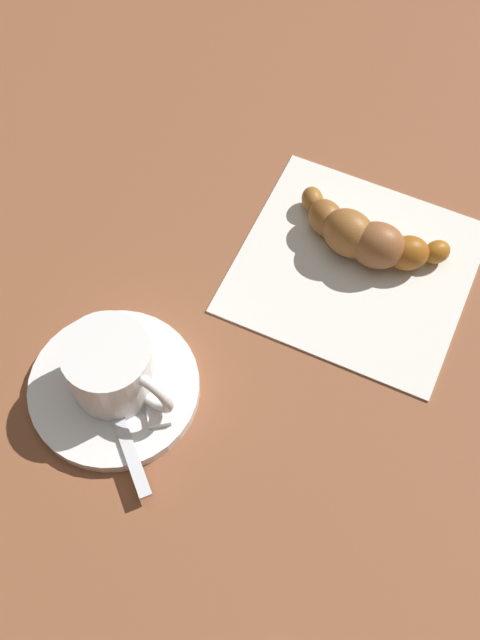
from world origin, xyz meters
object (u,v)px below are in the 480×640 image
at_px(teaspoon, 104,378).
at_px(napkin, 354,267).
at_px(croissant, 365,237).
at_px(espresso_cup, 112,368).
at_px(saucer, 114,388).
at_px(sugar_packet, 155,389).

relative_size(teaspoon, napkin, 0.71).
bearing_deg(croissant, teaspoon, -21.92).
height_order(espresso_cup, napkin, espresso_cup).
relative_size(saucer, espresso_cup, 1.39).
distance_m(sugar_packet, croissant, 0.20).
height_order(sugar_packet, croissant, croissant).
xyz_separation_m(saucer, sugar_packet, (-0.02, 0.03, 0.01)).
relative_size(teaspoon, croissant, 0.95).
relative_size(napkin, croissant, 1.33).
bearing_deg(sugar_packet, saucer, 71.84).
bearing_deg(saucer, teaspoon, -85.13).
distance_m(saucer, teaspoon, 0.01).
relative_size(sugar_packet, croissant, 0.43).
bearing_deg(saucer, sugar_packet, 119.11).
distance_m(saucer, sugar_packet, 0.03).
height_order(espresso_cup, sugar_packet, espresso_cup).
bearing_deg(espresso_cup, croissant, 159.94).
relative_size(saucer, sugar_packet, 2.16).
xyz_separation_m(teaspoon, napkin, (-0.20, 0.09, -0.01)).
height_order(saucer, teaspoon, teaspoon).
bearing_deg(croissant, saucer, -20.15).
bearing_deg(teaspoon, croissant, 158.08).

